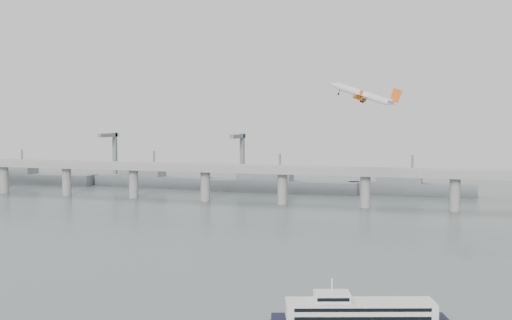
% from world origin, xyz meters
% --- Properties ---
extents(ground, '(900.00, 900.00, 0.00)m').
position_xyz_m(ground, '(0.00, 0.00, 0.00)').
color(ground, '#566462').
rests_on(ground, ground).
extents(bridge, '(800.00, 22.00, 23.90)m').
position_xyz_m(bridge, '(-1.15, 200.00, 17.65)').
color(bridge, gray).
rests_on(bridge, ground).
extents(distant_fleet, '(453.00, 60.90, 40.00)m').
position_xyz_m(distant_fleet, '(-155.36, 265.08, 6.22)').
color(distant_fleet, slate).
rests_on(distant_fleet, ground).
extents(ferry, '(68.91, 29.07, 13.41)m').
position_xyz_m(ferry, '(54.42, -31.09, 3.64)').
color(ferry, black).
rests_on(ferry, ground).
extents(airliner, '(32.47, 29.32, 12.54)m').
position_xyz_m(airliner, '(33.53, 105.50, 62.26)').
color(airliner, white).
rests_on(airliner, ground).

